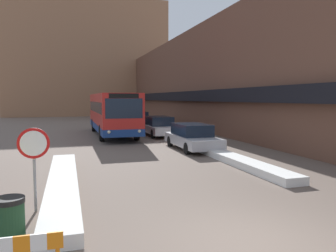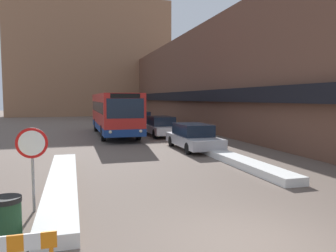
{
  "view_description": "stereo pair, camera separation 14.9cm",
  "coord_description": "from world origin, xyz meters",
  "px_view_note": "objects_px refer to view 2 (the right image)",
  "views": [
    {
      "loc": [
        -3.38,
        -5.28,
        2.83
      ],
      "look_at": [
        0.4,
        7.09,
        1.74
      ],
      "focal_mm": 35.0,
      "sensor_mm": 36.0,
      "label": 1
    },
    {
      "loc": [
        -3.24,
        -5.32,
        2.83
      ],
      "look_at": [
        0.4,
        7.09,
        1.74
      ],
      "focal_mm": 35.0,
      "sensor_mm": 36.0,
      "label": 2
    }
  ],
  "objects_px": {
    "parked_car_front": "(193,137)",
    "city_bus": "(114,113)",
    "parked_car_middle": "(161,126)",
    "trash_bin": "(6,221)",
    "parked_car_back": "(140,119)",
    "stop_sign": "(32,151)"
  },
  "relations": [
    {
      "from": "parked_car_middle",
      "to": "trash_bin",
      "type": "bearing_deg",
      "value": -114.21
    },
    {
      "from": "parked_car_front",
      "to": "trash_bin",
      "type": "distance_m",
      "value": 12.82
    },
    {
      "from": "city_bus",
      "to": "parked_car_back",
      "type": "bearing_deg",
      "value": 62.76
    },
    {
      "from": "parked_car_back",
      "to": "stop_sign",
      "type": "relative_size",
      "value": 2.08
    },
    {
      "from": "city_bus",
      "to": "parked_car_front",
      "type": "height_order",
      "value": "city_bus"
    },
    {
      "from": "city_bus",
      "to": "parked_car_back",
      "type": "distance_m",
      "value": 7.32
    },
    {
      "from": "stop_sign",
      "to": "parked_car_middle",
      "type": "bearing_deg",
      "value": 64.07
    },
    {
      "from": "parked_car_front",
      "to": "parked_car_middle",
      "type": "distance_m",
      "value": 6.91
    },
    {
      "from": "city_bus",
      "to": "trash_bin",
      "type": "bearing_deg",
      "value": -103.27
    },
    {
      "from": "parked_car_middle",
      "to": "trash_bin",
      "type": "height_order",
      "value": "parked_car_middle"
    },
    {
      "from": "city_bus",
      "to": "parked_car_middle",
      "type": "height_order",
      "value": "city_bus"
    },
    {
      "from": "city_bus",
      "to": "parked_car_middle",
      "type": "xyz_separation_m",
      "value": [
        3.32,
        -1.45,
        -1.0
      ]
    },
    {
      "from": "parked_car_front",
      "to": "city_bus",
      "type": "bearing_deg",
      "value": 111.69
    },
    {
      "from": "parked_car_back",
      "to": "trash_bin",
      "type": "xyz_separation_m",
      "value": [
        -7.71,
        -25.04,
        -0.29
      ]
    },
    {
      "from": "parked_car_front",
      "to": "trash_bin",
      "type": "height_order",
      "value": "parked_car_front"
    },
    {
      "from": "parked_car_back",
      "to": "parked_car_middle",
      "type": "bearing_deg",
      "value": -90.0
    },
    {
      "from": "parked_car_middle",
      "to": "parked_car_back",
      "type": "relative_size",
      "value": 1.09
    },
    {
      "from": "city_bus",
      "to": "trash_bin",
      "type": "relative_size",
      "value": 11.76
    },
    {
      "from": "city_bus",
      "to": "stop_sign",
      "type": "xyz_separation_m",
      "value": [
        -4.09,
        -16.69,
        -0.21
      ]
    },
    {
      "from": "parked_car_middle",
      "to": "trash_bin",
      "type": "distance_m",
      "value": 18.8
    },
    {
      "from": "stop_sign",
      "to": "trash_bin",
      "type": "distance_m",
      "value": 2.19
    },
    {
      "from": "city_bus",
      "to": "trash_bin",
      "type": "distance_m",
      "value": 19.14
    }
  ]
}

